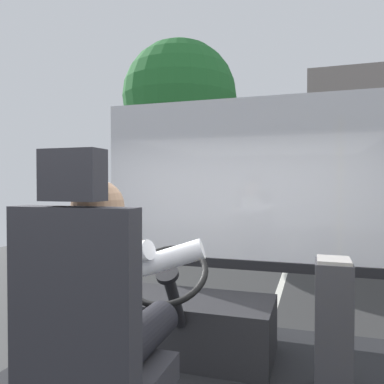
{
  "coord_description": "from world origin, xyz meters",
  "views": [
    {
      "loc": [
        0.61,
        -1.65,
        2.05
      ],
      "look_at": [
        -0.29,
        1.17,
        1.99
      ],
      "focal_mm": 35.71,
      "sensor_mm": 36.0,
      "label": 1
    }
  ],
  "objects_px": {
    "driver_seat": "(90,354)",
    "steering_console": "(193,325)",
    "bus_driver": "(107,300)",
    "fare_box": "(333,327)"
  },
  "relations": [
    {
      "from": "fare_box",
      "to": "steering_console",
      "type": "bearing_deg",
      "value": 166.39
    },
    {
      "from": "steering_console",
      "to": "fare_box",
      "type": "xyz_separation_m",
      "value": [
        0.91,
        -0.22,
        0.17
      ]
    },
    {
      "from": "driver_seat",
      "to": "fare_box",
      "type": "relative_size",
      "value": 1.7
    },
    {
      "from": "driver_seat",
      "to": "bus_driver",
      "type": "xyz_separation_m",
      "value": [
        0.0,
        0.13,
        0.17
      ]
    },
    {
      "from": "steering_console",
      "to": "driver_seat",
      "type": "bearing_deg",
      "value": -90.0
    },
    {
      "from": "bus_driver",
      "to": "fare_box",
      "type": "height_order",
      "value": "bus_driver"
    },
    {
      "from": "bus_driver",
      "to": "fare_box",
      "type": "relative_size",
      "value": 0.97
    },
    {
      "from": "bus_driver",
      "to": "driver_seat",
      "type": "bearing_deg",
      "value": -90.0
    },
    {
      "from": "bus_driver",
      "to": "steering_console",
      "type": "distance_m",
      "value": 1.28
    },
    {
      "from": "driver_seat",
      "to": "steering_console",
      "type": "bearing_deg",
      "value": 90.0
    }
  ]
}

